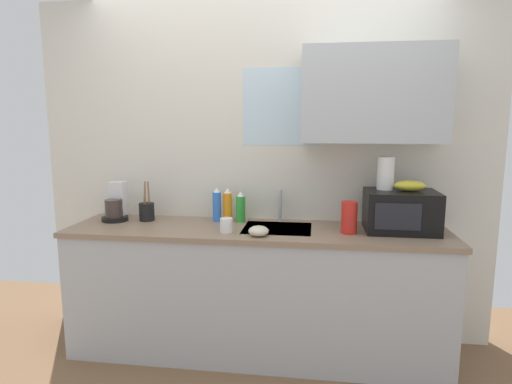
% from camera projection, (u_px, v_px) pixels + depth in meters
% --- Properties ---
extents(kitchen_wall_assembly, '(3.35, 0.42, 2.50)m').
position_uv_depth(kitchen_wall_assembly, '(280.00, 159.00, 3.12)').
color(kitchen_wall_assembly, silver).
rests_on(kitchen_wall_assembly, ground).
extents(counter_unit, '(2.58, 0.63, 0.90)m').
position_uv_depth(counter_unit, '(256.00, 290.00, 2.98)').
color(counter_unit, '#B2B7BC').
rests_on(counter_unit, ground).
extents(sink_faucet, '(0.03, 0.03, 0.23)m').
position_uv_depth(sink_faucet, '(280.00, 206.00, 3.10)').
color(sink_faucet, '#B2B5BA').
rests_on(sink_faucet, counter_unit).
extents(microwave, '(0.46, 0.35, 0.27)m').
position_uv_depth(microwave, '(401.00, 211.00, 2.80)').
color(microwave, black).
rests_on(microwave, counter_unit).
extents(banana_bunch, '(0.20, 0.11, 0.07)m').
position_uv_depth(banana_bunch, '(410.00, 186.00, 2.77)').
color(banana_bunch, gold).
rests_on(banana_bunch, microwave).
extents(paper_towel_roll, '(0.11, 0.11, 0.22)m').
position_uv_depth(paper_towel_roll, '(386.00, 173.00, 2.83)').
color(paper_towel_roll, white).
rests_on(paper_towel_roll, microwave).
extents(coffee_maker, '(0.19, 0.21, 0.28)m').
position_uv_depth(coffee_maker, '(116.00, 206.00, 3.14)').
color(coffee_maker, black).
rests_on(coffee_maker, counter_unit).
extents(dish_soap_bottle_green, '(0.07, 0.07, 0.22)m').
position_uv_depth(dish_soap_bottle_green, '(241.00, 208.00, 3.07)').
color(dish_soap_bottle_green, green).
rests_on(dish_soap_bottle_green, counter_unit).
extents(dish_soap_bottle_orange, '(0.07, 0.07, 0.24)m').
position_uv_depth(dish_soap_bottle_orange, '(228.00, 206.00, 3.09)').
color(dish_soap_bottle_orange, orange).
rests_on(dish_soap_bottle_orange, counter_unit).
extents(dish_soap_bottle_blue, '(0.06, 0.06, 0.25)m').
position_uv_depth(dish_soap_bottle_blue, '(217.00, 205.00, 3.09)').
color(dish_soap_bottle_blue, blue).
rests_on(dish_soap_bottle_blue, counter_unit).
extents(cereal_canister, '(0.10, 0.10, 0.21)m').
position_uv_depth(cereal_canister, '(349.00, 217.00, 2.76)').
color(cereal_canister, red).
rests_on(cereal_canister, counter_unit).
extents(mug_white, '(0.08, 0.08, 0.09)m').
position_uv_depth(mug_white, '(226.00, 225.00, 2.79)').
color(mug_white, white).
rests_on(mug_white, counter_unit).
extents(utensil_crock, '(0.11, 0.11, 0.29)m').
position_uv_depth(utensil_crock, '(147.00, 211.00, 3.12)').
color(utensil_crock, black).
rests_on(utensil_crock, counter_unit).
extents(small_bowl, '(0.13, 0.13, 0.06)m').
position_uv_depth(small_bowl, '(259.00, 231.00, 2.70)').
color(small_bowl, beige).
rests_on(small_bowl, counter_unit).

